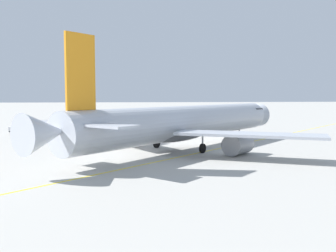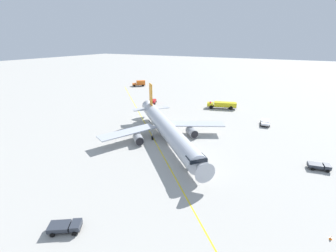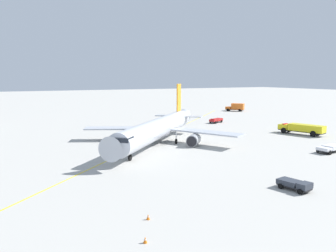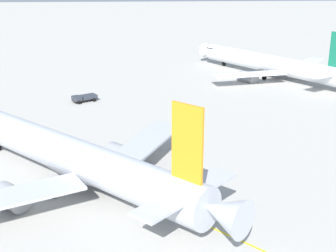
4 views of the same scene
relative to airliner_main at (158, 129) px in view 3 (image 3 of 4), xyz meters
The scene contains 10 objects.
ground_plane 6.26m from the airliner_main, behind, with size 600.00×600.00×0.00m, color #ADAAA3.
airliner_main is the anchor object (origin of this frame).
pushback_tug_truck 32.88m from the airliner_main, 138.37° to the left, with size 5.42×3.08×1.30m.
catering_truck_truck 76.77m from the airliner_main, 140.43° to the right, with size 6.42×7.34×3.10m.
ops_pickup_truck 37.83m from the airliner_main, 143.72° to the right, with size 5.39×3.68×1.41m.
fire_tender_truck 36.44m from the airliner_main, behind, with size 5.71×11.23×2.50m.
baggage_truck_truck 34.46m from the airliner_main, 93.01° to the left, with size 2.69×4.28×1.22m.
taxiway_centreline 6.47m from the airliner_main, 103.70° to the right, with size 103.40×98.73×0.01m.
safety_cone_near 38.75m from the airliner_main, 62.36° to the left, with size 0.36×0.36×0.55m.
safety_cone_mid 43.61m from the airliner_main, 62.38° to the left, with size 0.36×0.36×0.55m.
Camera 3 is at (36.78, 63.21, 13.83)m, focal length 37.63 mm.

